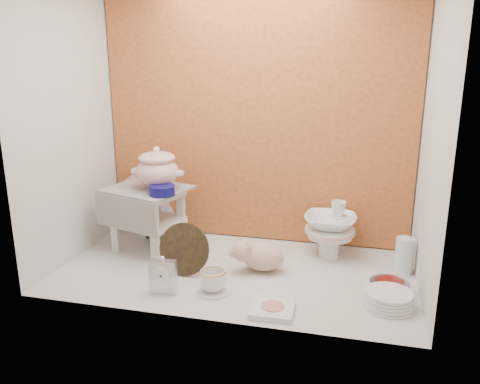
# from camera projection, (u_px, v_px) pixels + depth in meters

# --- Properties ---
(ground) EXTENTS (1.80, 1.80, 0.00)m
(ground) POSITION_uv_depth(u_px,v_px,m) (235.00, 271.00, 2.55)
(ground) COLOR silver
(ground) RESTS_ON ground
(niche_shell) EXTENTS (1.86, 1.03, 1.53)m
(niche_shell) POSITION_uv_depth(u_px,v_px,m) (244.00, 85.00, 2.47)
(niche_shell) COLOR #CC6433
(niche_shell) RESTS_ON ground
(step_stool) EXTENTS (0.51, 0.47, 0.36)m
(step_stool) POSITION_uv_depth(u_px,v_px,m) (148.00, 219.00, 2.79)
(step_stool) COLOR silver
(step_stool) RESTS_ON ground
(soup_tureen) EXTENTS (0.36, 0.36, 0.24)m
(soup_tureen) POSITION_uv_depth(u_px,v_px,m) (157.00, 168.00, 2.69)
(soup_tureen) COLOR white
(soup_tureen) RESTS_ON step_stool
(cobalt_bowl) EXTENTS (0.18, 0.18, 0.05)m
(cobalt_bowl) POSITION_uv_depth(u_px,v_px,m) (162.00, 190.00, 2.60)
(cobalt_bowl) COLOR #0C0B52
(cobalt_bowl) RESTS_ON step_stool
(floral_platter) EXTENTS (0.38, 0.18, 0.38)m
(floral_platter) POSITION_uv_depth(u_px,v_px,m) (146.00, 202.00, 3.07)
(floral_platter) COLOR silver
(floral_platter) RESTS_ON ground
(blue_white_vase) EXTENTS (0.27, 0.27, 0.23)m
(blue_white_vase) POSITION_uv_depth(u_px,v_px,m) (160.00, 219.00, 3.00)
(blue_white_vase) COLOR white
(blue_white_vase) RESTS_ON ground
(lacquer_tray) EXTENTS (0.28, 0.10, 0.26)m
(lacquer_tray) POSITION_uv_depth(u_px,v_px,m) (184.00, 249.00, 2.49)
(lacquer_tray) COLOR black
(lacquer_tray) RESTS_ON ground
(mantel_clock) EXTENTS (0.13, 0.06, 0.18)m
(mantel_clock) POSITION_uv_depth(u_px,v_px,m) (163.00, 275.00, 2.29)
(mantel_clock) COLOR silver
(mantel_clock) RESTS_ON ground
(plush_pig) EXTENTS (0.29, 0.21, 0.17)m
(plush_pig) POSITION_uv_depth(u_px,v_px,m) (263.00, 256.00, 2.53)
(plush_pig) COLOR #C8A28D
(plush_pig) RESTS_ON ground
(teacup_saucer) EXTENTS (0.20, 0.20, 0.01)m
(teacup_saucer) POSITION_uv_depth(u_px,v_px,m) (213.00, 291.00, 2.32)
(teacup_saucer) COLOR white
(teacup_saucer) RESTS_ON ground
(gold_rim_teacup) EXTENTS (0.16, 0.16, 0.10)m
(gold_rim_teacup) POSITION_uv_depth(u_px,v_px,m) (213.00, 280.00, 2.31)
(gold_rim_teacup) COLOR white
(gold_rim_teacup) RESTS_ON teacup_saucer
(lattice_dish) EXTENTS (0.19, 0.19, 0.03)m
(lattice_dish) POSITION_uv_depth(u_px,v_px,m) (273.00, 309.00, 2.15)
(lattice_dish) COLOR white
(lattice_dish) RESTS_ON ground
(dinner_plate_stack) EXTENTS (0.28, 0.28, 0.07)m
(dinner_plate_stack) POSITION_uv_depth(u_px,v_px,m) (389.00, 299.00, 2.18)
(dinner_plate_stack) COLOR white
(dinner_plate_stack) RESTS_ON ground
(crystal_bowl) EXTENTS (0.25, 0.25, 0.06)m
(crystal_bowl) POSITION_uv_depth(u_px,v_px,m) (389.00, 288.00, 2.30)
(crystal_bowl) COLOR silver
(crystal_bowl) RESTS_ON ground
(clear_glass_vase) EXTENTS (0.10, 0.10, 0.19)m
(clear_glass_vase) POSITION_uv_depth(u_px,v_px,m) (404.00, 256.00, 2.51)
(clear_glass_vase) COLOR silver
(clear_glass_vase) RESTS_ON ground
(porcelain_tower) EXTENTS (0.31, 0.31, 0.32)m
(porcelain_tower) POSITION_uv_depth(u_px,v_px,m) (330.00, 228.00, 2.70)
(porcelain_tower) COLOR white
(porcelain_tower) RESTS_ON ground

